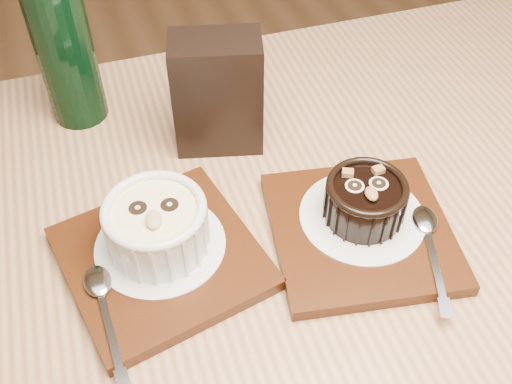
% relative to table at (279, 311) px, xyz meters
% --- Properties ---
extents(table, '(1.24, 0.86, 0.75)m').
position_rel_table_xyz_m(table, '(0.00, 0.00, 0.00)').
color(table, '#936540').
rests_on(table, ground).
extents(tray_left, '(0.21, 0.21, 0.01)m').
position_rel_table_xyz_m(tray_left, '(-0.11, 0.04, 0.10)').
color(tray_left, '#431E0B').
rests_on(tray_left, table).
extents(doily_left, '(0.13, 0.13, 0.00)m').
position_rel_table_xyz_m(doily_left, '(-0.11, 0.05, 0.11)').
color(doily_left, white).
rests_on(doily_left, tray_left).
extents(ramekin_white, '(0.10, 0.10, 0.06)m').
position_rel_table_xyz_m(ramekin_white, '(-0.11, 0.05, 0.14)').
color(ramekin_white, white).
rests_on(ramekin_white, doily_left).
extents(spoon_left, '(0.03, 0.13, 0.01)m').
position_rel_table_xyz_m(spoon_left, '(-0.18, -0.01, 0.11)').
color(spoon_left, silver).
rests_on(spoon_left, tray_left).
extents(tray_right, '(0.21, 0.21, 0.01)m').
position_rel_table_xyz_m(tray_right, '(0.09, 0.00, 0.10)').
color(tray_right, '#431E0B').
rests_on(tray_right, table).
extents(doily_right, '(0.13, 0.13, 0.00)m').
position_rel_table_xyz_m(doily_right, '(0.10, 0.01, 0.11)').
color(doily_right, white).
rests_on(doily_right, tray_right).
extents(ramekin_dark, '(0.08, 0.08, 0.05)m').
position_rel_table_xyz_m(ramekin_dark, '(0.10, 0.01, 0.13)').
color(ramekin_dark, black).
rests_on(ramekin_dark, doily_right).
extents(spoon_right, '(0.07, 0.13, 0.01)m').
position_rel_table_xyz_m(spoon_right, '(0.14, -0.05, 0.11)').
color(spoon_right, silver).
rests_on(spoon_right, tray_right).
extents(condiment_stand, '(0.11, 0.09, 0.14)m').
position_rel_table_xyz_m(condiment_stand, '(-0.00, 0.20, 0.16)').
color(condiment_stand, black).
rests_on(condiment_stand, table).
extents(green_bottle, '(0.07, 0.07, 0.25)m').
position_rel_table_xyz_m(green_bottle, '(-0.15, 0.31, 0.19)').
color(green_bottle, black).
rests_on(green_bottle, table).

